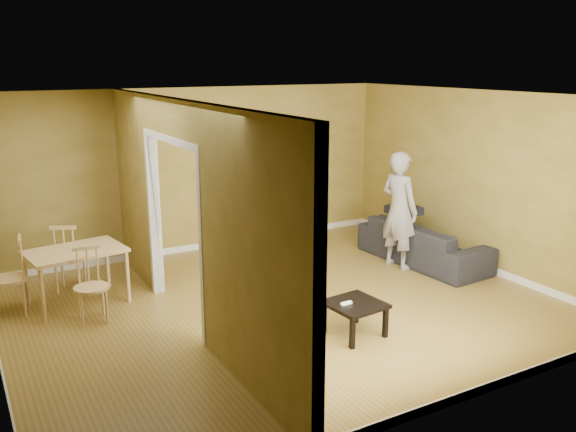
# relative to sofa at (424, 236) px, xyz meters

# --- Properties ---
(room_shell) EXTENTS (6.50, 6.50, 6.50)m
(room_shell) POSITION_rel_sofa_xyz_m (-2.70, -0.44, 0.89)
(room_shell) COLOR olive
(room_shell) RESTS_ON ground
(partition) EXTENTS (0.22, 5.50, 2.60)m
(partition) POSITION_rel_sofa_xyz_m (-3.90, -0.44, 0.89)
(partition) COLOR #A78A43
(partition) RESTS_ON ground
(wall_speaker) EXTENTS (0.10, 0.10, 0.10)m
(wall_speaker) POSITION_rel_sofa_xyz_m (-1.20, 2.25, 1.49)
(wall_speaker) COLOR black
(wall_speaker) RESTS_ON room_shell
(sofa) EXTENTS (2.20, 1.04, 0.82)m
(sofa) POSITION_rel_sofa_xyz_m (0.00, 0.00, 0.00)
(sofa) COLOR black
(sofa) RESTS_ON ground
(person) EXTENTS (0.81, 0.67, 2.05)m
(person) POSITION_rel_sofa_xyz_m (-0.47, 0.04, 0.61)
(person) COLOR slate
(person) RESTS_ON ground
(bookshelf) EXTENTS (0.77, 0.34, 1.84)m
(bookshelf) POSITION_rel_sofa_xyz_m (-1.42, 2.16, 0.51)
(bookshelf) COLOR white
(bookshelf) RESTS_ON ground
(paper_box_navy_a) EXTENTS (0.43, 0.28, 0.22)m
(paper_box_navy_a) POSITION_rel_sofa_xyz_m (-1.43, 2.11, 0.09)
(paper_box_navy_a) COLOR navy
(paper_box_navy_a) RESTS_ON bookshelf
(paper_box_navy_b) EXTENTS (0.41, 0.27, 0.21)m
(paper_box_navy_b) POSITION_rel_sofa_xyz_m (-1.40, 2.11, 0.81)
(paper_box_navy_b) COLOR navy
(paper_box_navy_b) RESTS_ON bookshelf
(paper_box_navy_c) EXTENTS (0.40, 0.26, 0.20)m
(paper_box_navy_c) POSITION_rel_sofa_xyz_m (-1.45, 2.11, 1.01)
(paper_box_navy_c) COLOR navy
(paper_box_navy_c) RESTS_ON bookshelf
(coffee_table) EXTENTS (0.58, 0.58, 0.39)m
(coffee_table) POSITION_rel_sofa_xyz_m (-2.39, -1.57, -0.08)
(coffee_table) COLOR black
(coffee_table) RESTS_ON ground
(game_controller) EXTENTS (0.14, 0.04, 0.03)m
(game_controller) POSITION_rel_sofa_xyz_m (-2.51, -1.56, -0.01)
(game_controller) COLOR white
(game_controller) RESTS_ON coffee_table
(dining_table) EXTENTS (1.14, 0.76, 0.72)m
(dining_table) POSITION_rel_sofa_xyz_m (-4.91, 0.90, 0.23)
(dining_table) COLOR #D8BA73
(dining_table) RESTS_ON ground
(chair_left) EXTENTS (0.49, 0.49, 0.97)m
(chair_left) POSITION_rel_sofa_xyz_m (-5.69, 0.94, 0.07)
(chair_left) COLOR #D7B87F
(chair_left) RESTS_ON ground
(chair_near) EXTENTS (0.43, 0.43, 0.89)m
(chair_near) POSITION_rel_sofa_xyz_m (-4.86, 0.26, 0.04)
(chair_near) COLOR tan
(chair_near) RESTS_ON ground
(chair_far) EXTENTS (0.57, 0.57, 0.94)m
(chair_far) POSITION_rel_sofa_xyz_m (-4.89, 1.45, 0.06)
(chair_far) COLOR #D5B37D
(chair_far) RESTS_ON ground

